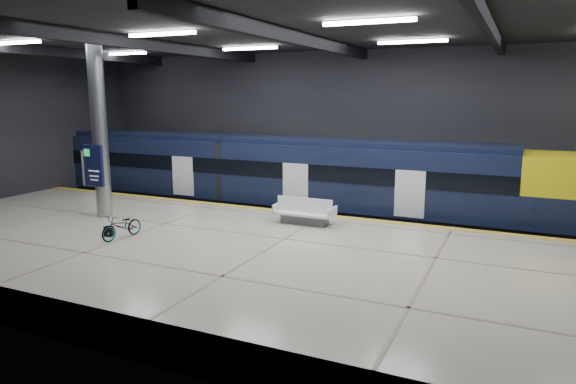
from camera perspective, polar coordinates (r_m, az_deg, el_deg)
The scene contains 10 objects.
ground at distance 18.69m, azimuth 0.95°, elevation -7.68°, with size 30.00×30.00×0.00m, color black.
room_shell at distance 17.73m, azimuth 1.01°, elevation 10.14°, with size 30.10×16.10×8.05m.
platform at distance 16.38m, azimuth -2.59°, elevation -8.38°, with size 30.00×11.00×1.10m, color beige.
safety_strip at distance 20.84m, azimuth 4.00°, elevation -2.59°, with size 30.00×0.40×0.01m, color gold.
rails at distance 23.61m, azimuth 6.33°, elevation -3.59°, with size 30.00×1.52×0.16m.
train at distance 24.30m, azimuth -0.43°, elevation 1.66°, with size 29.40×2.84×3.79m.
bench at distance 19.38m, azimuth 1.85°, elevation -2.54°, with size 2.28×0.94×1.00m.
bicycle at distance 18.33m, azimuth -17.97°, elevation -3.62°, with size 0.57×1.63×0.86m, color #99999E.
pannier_bag at distance 18.80m, azimuth -19.28°, elevation -4.14°, with size 0.30×0.18×0.35m, color black.
info_column at distance 21.48m, azimuth -20.26°, elevation 6.24°, with size 0.90×0.78×6.90m.
Camera 1 is at (7.10, -16.24, 5.94)m, focal length 32.00 mm.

